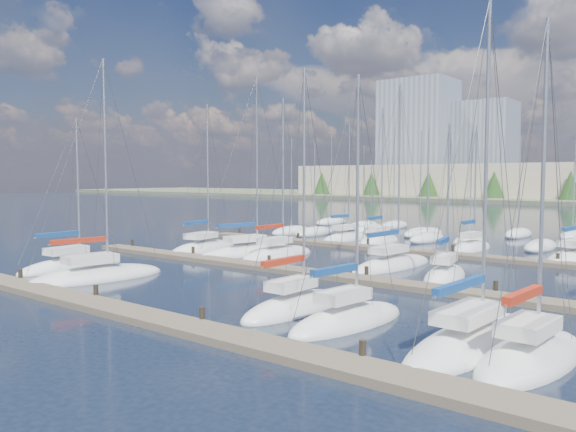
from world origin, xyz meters
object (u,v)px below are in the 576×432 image
Objects in this scene: sailboat_k at (392,265)px; sailboat_b at (72,266)px; sailboat_p at (471,248)px; sailboat_e at (348,320)px; sailboat_n at (345,238)px; sailboat_o at (379,241)px; sailboat_l at (445,276)px; sailboat_f at (473,341)px; sailboat_h at (204,248)px; sailboat_q at (576,258)px; sailboat_c at (97,276)px; sailboat_d at (296,307)px; sailboat_g at (531,357)px; sailboat_i at (249,252)px; sailboat_j at (278,255)px.

sailboat_k reaches higher than sailboat_b.
sailboat_e is at bearing -79.17° from sailboat_p.
sailboat_o reaches higher than sailboat_n.
sailboat_l is 13.21m from sailboat_e.
sailboat_f is at bearing -68.72° from sailboat_p.
sailboat_f is 31.47m from sailboat_h.
sailboat_q is 1.10× the size of sailboat_b.
sailboat_c is 15.05m from sailboat_d.
sailboat_f reaches higher than sailboat_g.
sailboat_i reaches higher than sailboat_g.
sailboat_c reaches higher than sailboat_b.
sailboat_n is at bearing 98.85° from sailboat_j.
sailboat_o is at bearing -172.42° from sailboat_q.
sailboat_h reaches higher than sailboat_b.
sailboat_j is 0.93× the size of sailboat_c.
sailboat_h is 4.88m from sailboat_i.
sailboat_k is 22.67m from sailboat_b.
sailboat_n is 35.69m from sailboat_f.
sailboat_f is at bearing 168.61° from sailboat_g.
sailboat_f is at bearing -43.68° from sailboat_n.
sailboat_j is at bearing -75.24° from sailboat_n.
sailboat_e is (13.88, -27.78, -0.01)m from sailboat_o.
sailboat_d is (-3.36, 0.66, 0.00)m from sailboat_e.
sailboat_n is 0.92× the size of sailboat_h.
sailboat_h is 12.61m from sailboat_b.
sailboat_f is 27.45m from sailboat_i.
sailboat_n is 0.90× the size of sailboat_o.
sailboat_n is 32.77m from sailboat_e.
sailboat_c is (-0.74, -28.07, -0.03)m from sailboat_n.
sailboat_l is 19.44m from sailboat_o.
sailboat_g is at bearing 9.36° from sailboat_c.
sailboat_p is (10.76, 13.93, 0.01)m from sailboat_j.
sailboat_j is at bearing 88.41° from sailboat_c.
sailboat_g reaches higher than sailboat_e.
sailboat_j is 14.61m from sailboat_l.
sailboat_c reaches higher than sailboat_k.
sailboat_b is (-4.87, -13.25, -0.01)m from sailboat_i.
sailboat_b is (-27.02, -26.73, 0.01)m from sailboat_q.
sailboat_b is (-9.43, -27.04, -0.02)m from sailboat_o.
sailboat_d is 20.12m from sailboat_i.
sailboat_q reaches higher than sailboat_e.
sailboat_g is at bearing -68.01° from sailboat_l.
sailboat_o reaches higher than sailboat_j.
sailboat_j is 18.33m from sailboat_d.
sailboat_i is (-26.12, 14.28, 0.00)m from sailboat_g.
sailboat_n reaches higher than sailboat_b.
sailboat_b is (-7.69, -13.56, -0.01)m from sailboat_j.
sailboat_c is 23.79m from sailboat_f.
sailboat_j is 9.87m from sailboat_k.
sailboat_d reaches higher than sailboat_e.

